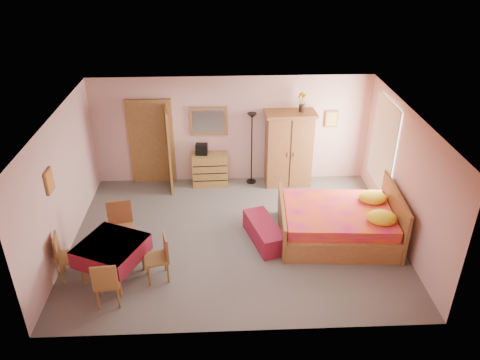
{
  "coord_description": "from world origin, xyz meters",
  "views": [
    {
      "loc": [
        -0.26,
        -7.76,
        5.55
      ],
      "look_at": [
        0.1,
        0.3,
        1.15
      ],
      "focal_mm": 35.0,
      "sensor_mm": 36.0,
      "label": 1
    }
  ],
  "objects_px": {
    "wall_mirror": "(209,121)",
    "stereo": "(202,149)",
    "floor_lamp": "(252,149)",
    "dining_table": "(113,260)",
    "chair_west": "(70,256)",
    "bed": "(338,215)",
    "sunflower_vase": "(302,102)",
    "chair_east": "(156,258)",
    "chest_of_drawers": "(210,169)",
    "chair_north": "(121,229)",
    "chair_south": "(107,281)",
    "bench": "(264,232)",
    "wardrobe": "(289,149)"
  },
  "relations": [
    {
      "from": "floor_lamp",
      "to": "chest_of_drawers",
      "type": "bearing_deg",
      "value": -177.2
    },
    {
      "from": "dining_table",
      "to": "chair_east",
      "type": "xyz_separation_m",
      "value": [
        0.77,
        -0.07,
        0.07
      ]
    },
    {
      "from": "dining_table",
      "to": "chair_south",
      "type": "distance_m",
      "value": 0.65
    },
    {
      "from": "bed",
      "to": "dining_table",
      "type": "bearing_deg",
      "value": -162.42
    },
    {
      "from": "chair_south",
      "to": "chair_west",
      "type": "distance_m",
      "value": 1.04
    },
    {
      "from": "wall_mirror",
      "to": "chair_west",
      "type": "height_order",
      "value": "wall_mirror"
    },
    {
      "from": "bed",
      "to": "chair_west",
      "type": "bearing_deg",
      "value": -164.93
    },
    {
      "from": "chair_north",
      "to": "dining_table",
      "type": "bearing_deg",
      "value": 75.6
    },
    {
      "from": "bed",
      "to": "floor_lamp",
      "type": "bearing_deg",
      "value": 126.88
    },
    {
      "from": "chair_west",
      "to": "chair_east",
      "type": "relative_size",
      "value": 1.01
    },
    {
      "from": "floor_lamp",
      "to": "bed",
      "type": "xyz_separation_m",
      "value": [
        1.55,
        -2.38,
        -0.36
      ]
    },
    {
      "from": "chest_of_drawers",
      "to": "chair_west",
      "type": "xyz_separation_m",
      "value": [
        -2.41,
        -3.33,
        0.06
      ]
    },
    {
      "from": "bed",
      "to": "chair_north",
      "type": "distance_m",
      "value": 4.2
    },
    {
      "from": "wall_mirror",
      "to": "stereo",
      "type": "height_order",
      "value": "wall_mirror"
    },
    {
      "from": "wardrobe",
      "to": "dining_table",
      "type": "distance_m",
      "value": 4.88
    },
    {
      "from": "wardrobe",
      "to": "chair_west",
      "type": "distance_m",
      "value": 5.42
    },
    {
      "from": "floor_lamp",
      "to": "chair_south",
      "type": "xyz_separation_m",
      "value": [
        -2.63,
        -4.06,
        -0.45
      ]
    },
    {
      "from": "stereo",
      "to": "dining_table",
      "type": "height_order",
      "value": "stereo"
    },
    {
      "from": "stereo",
      "to": "chair_south",
      "type": "relative_size",
      "value": 0.31
    },
    {
      "from": "wall_mirror",
      "to": "stereo",
      "type": "bearing_deg",
      "value": -134.96
    },
    {
      "from": "bed",
      "to": "chair_west",
      "type": "xyz_separation_m",
      "value": [
        -4.97,
        -1.0,
        -0.08
      ]
    },
    {
      "from": "stereo",
      "to": "dining_table",
      "type": "distance_m",
      "value": 3.75
    },
    {
      "from": "chest_of_drawers",
      "to": "chair_north",
      "type": "xyz_separation_m",
      "value": [
        -1.64,
        -2.61,
        0.11
      ]
    },
    {
      "from": "dining_table",
      "to": "chair_east",
      "type": "distance_m",
      "value": 0.77
    },
    {
      "from": "wall_mirror",
      "to": "chair_north",
      "type": "height_order",
      "value": "wall_mirror"
    },
    {
      "from": "stereo",
      "to": "chair_west",
      "type": "relative_size",
      "value": 0.31
    },
    {
      "from": "stereo",
      "to": "chair_east",
      "type": "height_order",
      "value": "stereo"
    },
    {
      "from": "floor_lamp",
      "to": "chair_east",
      "type": "relative_size",
      "value": 2.0
    },
    {
      "from": "chest_of_drawers",
      "to": "wardrobe",
      "type": "height_order",
      "value": "wardrobe"
    },
    {
      "from": "bench",
      "to": "bed",
      "type": "bearing_deg",
      "value": 2.82
    },
    {
      "from": "sunflower_vase",
      "to": "chair_east",
      "type": "xyz_separation_m",
      "value": [
        -3.02,
        -3.43,
        -1.61
      ]
    },
    {
      "from": "floor_lamp",
      "to": "chair_east",
      "type": "height_order",
      "value": "floor_lamp"
    },
    {
      "from": "floor_lamp",
      "to": "dining_table",
      "type": "xyz_separation_m",
      "value": [
        -2.66,
        -3.42,
        -0.52
      ]
    },
    {
      "from": "dining_table",
      "to": "chair_north",
      "type": "height_order",
      "value": "chair_north"
    },
    {
      "from": "floor_lamp",
      "to": "chair_east",
      "type": "distance_m",
      "value": 4.0
    },
    {
      "from": "floor_lamp",
      "to": "dining_table",
      "type": "bearing_deg",
      "value": -127.91
    },
    {
      "from": "floor_lamp",
      "to": "sunflower_vase",
      "type": "relative_size",
      "value": 4.03
    },
    {
      "from": "stereo",
      "to": "bed",
      "type": "bearing_deg",
      "value": -40.79
    },
    {
      "from": "chair_west",
      "to": "chair_east",
      "type": "distance_m",
      "value": 1.52
    },
    {
      "from": "stereo",
      "to": "chair_south",
      "type": "distance_m",
      "value": 4.32
    },
    {
      "from": "chest_of_drawers",
      "to": "floor_lamp",
      "type": "distance_m",
      "value": 1.12
    },
    {
      "from": "stereo",
      "to": "floor_lamp",
      "type": "xyz_separation_m",
      "value": [
        1.18,
        0.02,
        -0.03
      ]
    },
    {
      "from": "chair_south",
      "to": "chair_west",
      "type": "bearing_deg",
      "value": 134.11
    },
    {
      "from": "sunflower_vase",
      "to": "chair_east",
      "type": "bearing_deg",
      "value": -131.3
    },
    {
      "from": "chair_south",
      "to": "dining_table",
      "type": "bearing_deg",
      "value": 88.45
    },
    {
      "from": "wardrobe",
      "to": "chair_east",
      "type": "height_order",
      "value": "wardrobe"
    },
    {
      "from": "floor_lamp",
      "to": "dining_table",
      "type": "height_order",
      "value": "floor_lamp"
    },
    {
      "from": "wall_mirror",
      "to": "dining_table",
      "type": "height_order",
      "value": "wall_mirror"
    },
    {
      "from": "stereo",
      "to": "chair_west",
      "type": "height_order",
      "value": "stereo"
    },
    {
      "from": "chair_west",
      "to": "wardrobe",
      "type": "bearing_deg",
      "value": 114.22
    }
  ]
}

